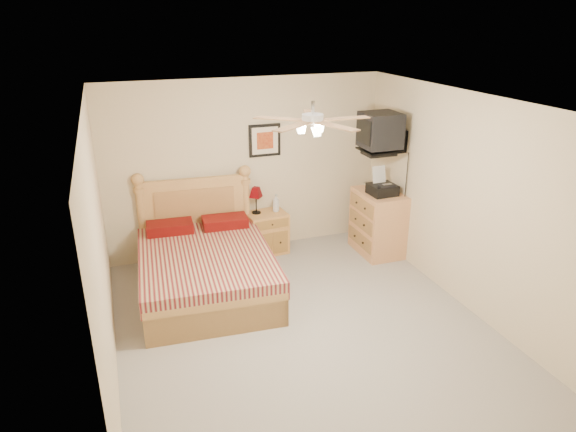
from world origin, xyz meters
The scene contains 17 objects.
floor centered at (0.00, 0.00, 0.00)m, with size 4.50×4.50×0.00m, color gray.
ceiling centered at (0.00, 0.00, 2.50)m, with size 4.00×4.50×0.04m, color white.
wall_back centered at (0.00, 2.25, 1.25)m, with size 4.00×0.04×2.50m, color beige.
wall_front centered at (0.00, -2.25, 1.25)m, with size 4.00×0.04×2.50m, color beige.
wall_left centered at (-2.00, 0.00, 1.25)m, with size 0.04×4.50×2.50m, color beige.
wall_right centered at (2.00, 0.00, 1.25)m, with size 0.04×4.50×2.50m, color beige.
bed centered at (-0.86, 1.12, 0.66)m, with size 1.56×2.05×1.33m, color tan, non-canonical shape.
nightstand centered at (0.21, 2.00, 0.30)m, with size 0.56×0.42×0.61m, color #B4723A.
table_lamp centered at (0.07, 2.06, 0.80)m, with size 0.21×0.21×0.39m, color #560107, non-canonical shape.
lotion_bottle centered at (0.36, 2.03, 0.74)m, with size 0.10×0.10×0.26m, color silver.
framed_picture centered at (0.27, 2.23, 1.62)m, with size 0.46×0.04×0.46m, color black.
dresser centered at (1.73, 1.46, 0.46)m, with size 0.54×0.78×0.93m, color tan.
fax_machine centered at (1.71, 1.37, 1.12)m, with size 0.36×0.38×0.38m, color black, non-canonical shape.
magazine_lower centered at (1.69, 1.71, 0.94)m, with size 0.18×0.24×0.02m, color beige.
magazine_upper centered at (1.71, 1.72, 0.96)m, with size 0.18×0.25×0.02m, color tan.
wall_tv centered at (1.75, 1.34, 1.81)m, with size 0.56×0.46×0.58m, color black, non-canonical shape.
ceiling_fan centered at (0.00, -0.20, 2.36)m, with size 1.14×1.14×0.28m, color silver, non-canonical shape.
Camera 1 is at (-1.80, -4.59, 3.28)m, focal length 32.00 mm.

